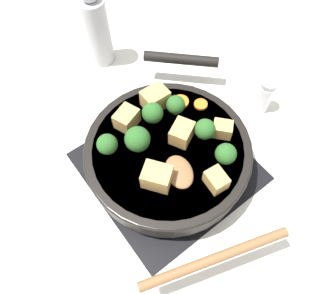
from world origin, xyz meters
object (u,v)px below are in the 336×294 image
(skillet_pan, at_px, (168,152))
(pepper_mill, at_px, (97,29))
(wooden_spoon, at_px, (199,219))
(salt_shaker, at_px, (264,96))

(skillet_pan, xyz_separation_m, pepper_mill, (0.35, -0.06, 0.04))
(skillet_pan, distance_m, wooden_spoon, 0.16)
(wooden_spoon, height_order, pepper_mill, pepper_mill)
(skillet_pan, xyz_separation_m, salt_shaker, (-0.01, -0.26, -0.01))
(wooden_spoon, height_order, salt_shaker, wooden_spoon)
(pepper_mill, bearing_deg, wooden_spoon, 167.88)
(skillet_pan, height_order, wooden_spoon, wooden_spoon)
(skillet_pan, bearing_deg, wooden_spoon, 161.64)
(wooden_spoon, distance_m, salt_shaker, 0.34)
(wooden_spoon, distance_m, pepper_mill, 0.50)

